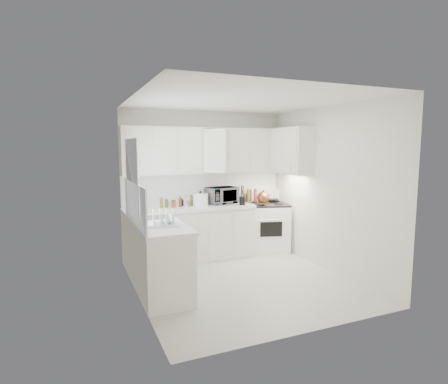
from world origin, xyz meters
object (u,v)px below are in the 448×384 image
rice_cooker (200,198)px  tea_kettle (263,197)px  dish_rack (163,217)px  microwave (222,194)px  utensil_crock (242,195)px  stove (267,221)px

rice_cooker → tea_kettle: bearing=-1.0°
tea_kettle → dish_rack: bearing=-127.7°
microwave → utensil_crock: 0.41m
microwave → rice_cooker: microwave is taller
rice_cooker → dish_rack: rice_cooker is taller
stove → dish_rack: bearing=-134.2°
utensil_crock → dish_rack: (-1.70, -1.14, -0.06)m
rice_cooker → utensil_crock: size_ratio=0.72×
tea_kettle → rice_cooker: size_ratio=1.09×
utensil_crock → dish_rack: size_ratio=0.84×
rice_cooker → dish_rack: size_ratio=0.61×
stove → utensil_crock: size_ratio=3.29×
utensil_crock → dish_rack: 2.05m
dish_rack → rice_cooker: bearing=63.8°
rice_cooker → utensil_crock: (0.71, -0.20, 0.05)m
stove → microwave: 1.05m
microwave → utensil_crock: size_ratio=1.51×
tea_kettle → microwave: 0.76m
stove → tea_kettle: 0.54m
tea_kettle → rice_cooker: bearing=-164.7°
dish_rack → stove: bearing=40.3°
microwave → rice_cooker: bearing=178.3°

